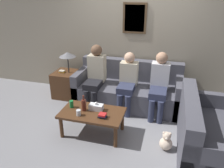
{
  "coord_description": "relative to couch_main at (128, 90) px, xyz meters",
  "views": [
    {
      "loc": [
        0.77,
        -3.52,
        2.28
      ],
      "look_at": [
        -0.18,
        -0.09,
        0.69
      ],
      "focal_mm": 35.0,
      "sensor_mm": 36.0,
      "label": 1
    }
  ],
  "objects": [
    {
      "name": "couch_side",
      "position": [
        1.42,
        -1.21,
        0.0
      ],
      "size": [
        0.89,
        1.53,
        0.88
      ],
      "rotation": [
        0.0,
        0.0,
        1.57
      ],
      "color": "#4C4C56",
      "rests_on": "ground_plane"
    },
    {
      "name": "person_right",
      "position": [
        0.62,
        -0.22,
        0.34
      ],
      "size": [
        0.34,
        0.66,
        1.19
      ],
      "color": "#2D334C",
      "rests_on": "ground_plane"
    },
    {
      "name": "soda_can",
      "position": [
        -0.74,
        -1.14,
        0.17
      ],
      "size": [
        0.07,
        0.07,
        0.12
      ],
      "color": "#197A38",
      "rests_on": "coffee_table"
    },
    {
      "name": "person_left",
      "position": [
        -0.65,
        -0.19,
        0.37
      ],
      "size": [
        0.34,
        0.62,
        1.24
      ],
      "color": "black",
      "rests_on": "ground_plane"
    },
    {
      "name": "tissue_box",
      "position": [
        -0.32,
        -1.11,
        0.16
      ],
      "size": [
        0.23,
        0.12,
        0.15
      ],
      "color": "silver",
      "rests_on": "coffee_table"
    },
    {
      "name": "coffee_table",
      "position": [
        -0.36,
        -1.19,
        0.05
      ],
      "size": [
        1.03,
        0.59,
        0.41
      ],
      "color": "#4C2D19",
      "rests_on": "ground_plane"
    },
    {
      "name": "book_stack",
      "position": [
        -0.14,
        -1.3,
        0.14
      ],
      "size": [
        0.15,
        0.11,
        0.07
      ],
      "color": "black",
      "rests_on": "coffee_table"
    },
    {
      "name": "teddy_bear",
      "position": [
        0.85,
        -1.27,
        -0.17
      ],
      "size": [
        0.2,
        0.2,
        0.31
      ],
      "color": "beige",
      "rests_on": "ground_plane"
    },
    {
      "name": "wine_bottle",
      "position": [
        -0.5,
        -1.17,
        0.21
      ],
      "size": [
        0.08,
        0.08,
        0.27
      ],
      "color": "#562319",
      "rests_on": "coffee_table"
    },
    {
      "name": "couch_main",
      "position": [
        0.0,
        0.0,
        0.0
      ],
      "size": [
        2.14,
        0.89,
        0.88
      ],
      "color": "#4C4C56",
      "rests_on": "ground_plane"
    },
    {
      "name": "wall_back",
      "position": [
        0.0,
        0.47,
        1.0
      ],
      "size": [
        9.0,
        0.08,
        2.6
      ],
      "color": "#9E937F",
      "rests_on": "ground_plane"
    },
    {
      "name": "drinking_glass",
      "position": [
        -0.53,
        -1.34,
        0.16
      ],
      "size": [
        0.07,
        0.07,
        0.09
      ],
      "color": "silver",
      "rests_on": "coffee_table"
    },
    {
      "name": "side_table_with_lamp",
      "position": [
        -1.38,
        -0.02,
        0.03
      ],
      "size": [
        0.55,
        0.55,
        1.03
      ],
      "color": "#4C2D19",
      "rests_on": "ground_plane"
    },
    {
      "name": "ground_plane",
      "position": [
        0.0,
        -0.53,
        -0.31
      ],
      "size": [
        16.0,
        16.0,
        0.0
      ],
      "primitive_type": "plane",
      "color": "gray"
    },
    {
      "name": "person_middle",
      "position": [
        0.02,
        -0.2,
        0.32
      ],
      "size": [
        0.34,
        0.61,
        1.14
      ],
      "color": "#2D334C",
      "rests_on": "ground_plane"
    }
  ]
}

